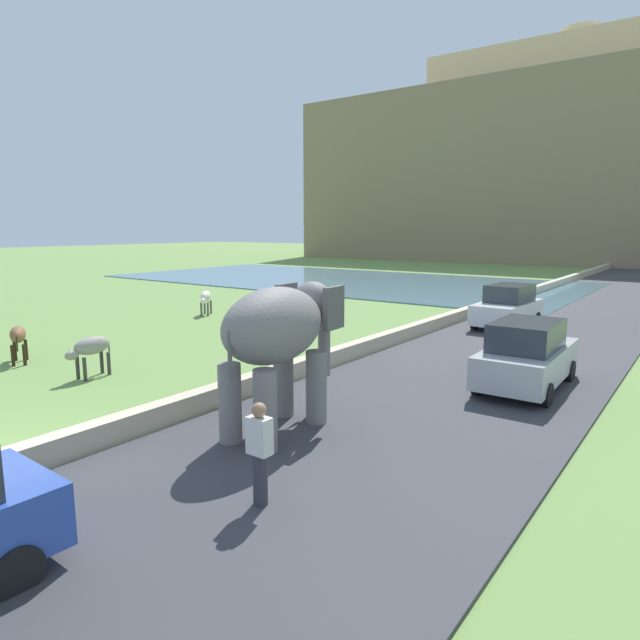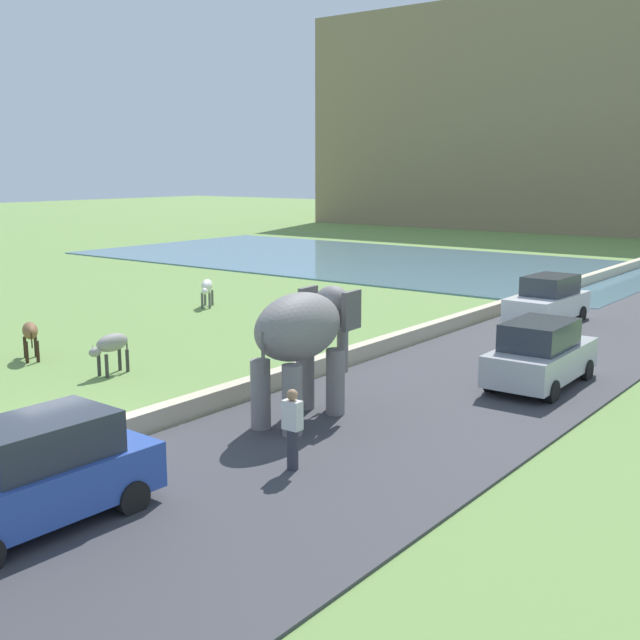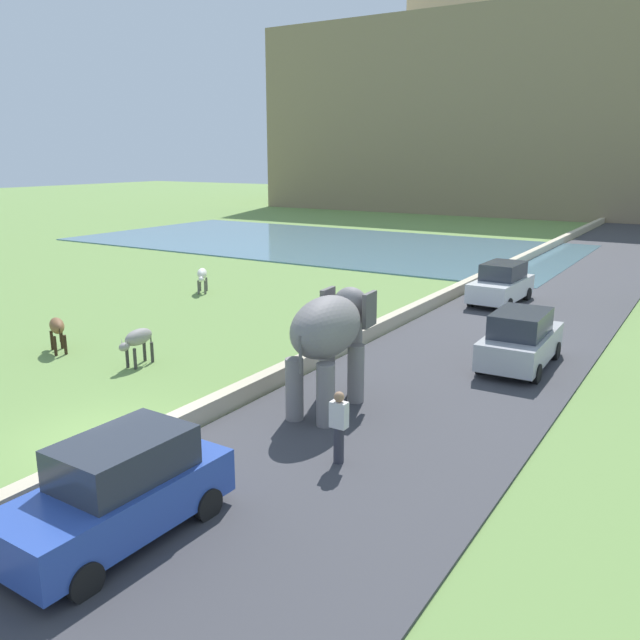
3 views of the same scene
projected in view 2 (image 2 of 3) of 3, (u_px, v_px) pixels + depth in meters
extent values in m
plane|color=#6B8E47|center=(52.00, 441.00, 16.73)|extent=(220.00, 220.00, 0.00)
cube|color=#38383D|center=(601.00, 323.00, 29.33)|extent=(7.00, 120.00, 0.06)
cube|color=beige|center=(483.00, 313.00, 30.00)|extent=(0.40, 110.00, 0.52)
cube|color=slate|center=(359.00, 259.00, 49.77)|extent=(36.00, 18.00, 0.08)
ellipsoid|color=slate|center=(299.00, 326.00, 17.46)|extent=(1.62, 2.81, 1.50)
cylinder|color=slate|center=(305.00, 378.00, 18.68)|extent=(0.44, 0.44, 1.60)
cylinder|color=slate|center=(335.00, 383.00, 18.23)|extent=(0.44, 0.44, 1.60)
cylinder|color=slate|center=(261.00, 396.00, 17.22)|extent=(0.44, 0.44, 1.60)
cylinder|color=slate|center=(292.00, 402.00, 16.78)|extent=(0.44, 0.44, 1.60)
ellipsoid|color=slate|center=(332.00, 309.00, 18.59)|extent=(1.07, 0.98, 1.10)
cube|color=#575454|center=(308.00, 306.00, 18.79)|extent=(0.18, 0.71, 0.90)
cube|color=#575454|center=(352.00, 310.00, 18.16)|extent=(0.18, 0.71, 0.90)
cylinder|color=slate|center=(343.00, 342.00, 19.15)|extent=(0.28, 0.28, 1.50)
cone|color=silver|center=(333.00, 323.00, 19.13)|extent=(0.17, 0.57, 0.17)
cone|color=silver|center=(349.00, 325.00, 18.89)|extent=(0.17, 0.57, 0.17)
cylinder|color=#575454|center=(263.00, 353.00, 16.43)|extent=(0.08, 0.08, 0.90)
cylinder|color=#33333D|center=(293.00, 451.00, 14.92)|extent=(0.22, 0.22, 0.85)
cube|color=silver|center=(292.00, 415.00, 14.79)|extent=(0.36, 0.22, 0.56)
sphere|color=#997051|center=(292.00, 395.00, 14.72)|extent=(0.22, 0.22, 0.22)
cube|color=white|center=(547.00, 306.00, 29.09)|extent=(1.85, 4.06, 0.80)
cube|color=#2D333D|center=(550.00, 285.00, 29.10)|extent=(1.53, 2.25, 0.70)
cylinder|color=black|center=(553.00, 324.00, 27.68)|extent=(0.20, 0.61, 0.60)
cylinder|color=black|center=(510.00, 319.00, 28.69)|extent=(0.20, 0.61, 0.60)
cylinder|color=black|center=(581.00, 314.00, 29.65)|extent=(0.20, 0.61, 0.60)
cylinder|color=black|center=(541.00, 309.00, 30.66)|extent=(0.20, 0.61, 0.60)
cube|color=#2D4CA8|center=(34.00, 487.00, 12.52)|extent=(1.81, 4.05, 0.80)
cube|color=#2D333D|center=(42.00, 439.00, 12.53)|extent=(1.51, 2.24, 0.70)
cylinder|color=black|center=(133.00, 498.00, 13.09)|extent=(0.20, 0.60, 0.60)
cylinder|color=black|center=(76.00, 475.00, 14.08)|extent=(0.20, 0.60, 0.60)
cube|color=#B7B7BC|center=(541.00, 361.00, 20.71)|extent=(1.78, 4.03, 0.80)
cube|color=#2D333D|center=(540.00, 335.00, 20.41)|extent=(1.49, 2.23, 0.70)
cylinder|color=black|center=(530.00, 362.00, 22.28)|extent=(0.19, 0.60, 0.60)
cylinder|color=black|center=(587.00, 371.00, 21.34)|extent=(0.19, 0.60, 0.60)
cylinder|color=black|center=(491.00, 382.00, 20.23)|extent=(0.19, 0.60, 0.60)
cylinder|color=black|center=(552.00, 392.00, 19.29)|extent=(0.19, 0.60, 0.60)
ellipsoid|color=silver|center=(207.00, 285.00, 32.78)|extent=(1.01, 1.14, 0.50)
cylinder|color=#595753|center=(210.00, 301.00, 32.51)|extent=(0.10, 0.10, 0.65)
cylinder|color=#595753|center=(202.00, 301.00, 32.52)|extent=(0.10, 0.10, 0.65)
cylinder|color=#595753|center=(212.00, 298.00, 33.27)|extent=(0.10, 0.10, 0.65)
cylinder|color=#595753|center=(205.00, 298.00, 33.27)|extent=(0.10, 0.10, 0.65)
ellipsoid|color=silver|center=(205.00, 291.00, 32.19)|extent=(0.43, 0.46, 0.26)
cone|color=beige|center=(207.00, 287.00, 32.16)|extent=(0.04, 0.04, 0.12)
cone|color=beige|center=(202.00, 287.00, 32.16)|extent=(0.04, 0.04, 0.12)
cylinder|color=#595753|center=(209.00, 288.00, 33.35)|extent=(0.04, 0.04, 0.45)
ellipsoid|color=gray|center=(112.00, 343.00, 22.01)|extent=(0.53, 1.13, 0.50)
cylinder|color=#373533|center=(107.00, 366.00, 21.72)|extent=(0.10, 0.10, 0.65)
cylinder|color=#373533|center=(99.00, 365.00, 21.88)|extent=(0.10, 0.10, 0.65)
cylinder|color=#373533|center=(127.00, 361.00, 22.35)|extent=(0.10, 0.10, 0.65)
cylinder|color=#373533|center=(120.00, 359.00, 22.52)|extent=(0.10, 0.10, 0.65)
ellipsoid|color=gray|center=(95.00, 352.00, 21.51)|extent=(0.27, 0.42, 0.26)
cone|color=beige|center=(97.00, 346.00, 21.43)|extent=(0.04, 0.04, 0.12)
cone|color=beige|center=(92.00, 346.00, 21.53)|extent=(0.04, 0.04, 0.12)
cylinder|color=#373533|center=(127.00, 346.00, 22.49)|extent=(0.04, 0.04, 0.45)
ellipsoid|color=brown|center=(30.00, 331.00, 23.64)|extent=(1.18, 0.92, 0.50)
cylinder|color=#302014|center=(25.00, 347.00, 24.03)|extent=(0.10, 0.10, 0.65)
cylinder|color=#302014|center=(36.00, 346.00, 24.15)|extent=(0.10, 0.10, 0.65)
cylinder|color=#302014|center=(27.00, 352.00, 23.34)|extent=(0.10, 0.10, 0.65)
cylinder|color=#302014|center=(38.00, 351.00, 23.46)|extent=(0.10, 0.10, 0.65)
ellipsoid|color=brown|center=(29.00, 332.00, 24.23)|extent=(0.47, 0.40, 0.26)
cone|color=beige|center=(25.00, 326.00, 24.17)|extent=(0.04, 0.04, 0.12)
cone|color=beige|center=(32.00, 326.00, 24.24)|extent=(0.04, 0.04, 0.12)
cylinder|color=#302014|center=(32.00, 341.00, 23.19)|extent=(0.04, 0.04, 0.45)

